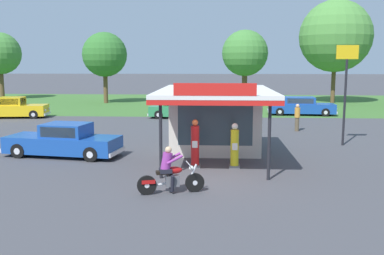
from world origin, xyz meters
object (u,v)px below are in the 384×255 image
(parked_car_back_row_far_left, at_px, (14,109))
(roadside_pole_sign, at_px, (346,78))
(bystander_leaning_by_kiosk, at_px, (297,117))
(motorcycle_with_rider, at_px, (170,174))
(parked_car_second_row_spare, at_px, (301,107))
(gas_pump_offside, at_px, (235,148))
(gas_pump_nearside, at_px, (195,145))
(parked_car_back_row_right, at_px, (181,109))
(featured_classic_sedan, at_px, (64,141))

(parked_car_back_row_far_left, relative_size, roadside_pole_sign, 1.01)
(parked_car_back_row_far_left, xyz_separation_m, bystander_leaning_by_kiosk, (20.87, -5.52, 0.19))
(bystander_leaning_by_kiosk, bearing_deg, motorcycle_with_rider, -115.92)
(bystander_leaning_by_kiosk, distance_m, roadside_pole_sign, 5.51)
(bystander_leaning_by_kiosk, bearing_deg, parked_car_second_row_spare, 77.81)
(motorcycle_with_rider, bearing_deg, bystander_leaning_by_kiosk, 64.08)
(parked_car_back_row_far_left, bearing_deg, motorcycle_with_rider, -52.98)
(gas_pump_offside, xyz_separation_m, roadside_pole_sign, (5.83, 5.19, 2.65))
(gas_pump_nearside, distance_m, parked_car_back_row_right, 16.00)
(featured_classic_sedan, bearing_deg, bystander_leaning_by_kiosk, 33.62)
(gas_pump_offside, relative_size, parked_car_back_row_right, 0.34)
(gas_pump_nearside, height_order, parked_car_back_row_right, gas_pump_nearside)
(parked_car_back_row_right, xyz_separation_m, parked_car_back_row_far_left, (-13.08, -0.56, 0.05))
(gas_pump_nearside, distance_m, gas_pump_offside, 1.62)
(parked_car_back_row_far_left, height_order, roadside_pole_sign, roadside_pole_sign)
(parked_car_back_row_far_left, relative_size, bystander_leaning_by_kiosk, 3.02)
(parked_car_back_row_right, bearing_deg, featured_classic_sedan, -106.84)
(gas_pump_offside, distance_m, bystander_leaning_by_kiosk, 10.71)
(motorcycle_with_rider, xyz_separation_m, bystander_leaning_by_kiosk, (6.55, 13.48, 0.26))
(motorcycle_with_rider, relative_size, featured_classic_sedan, 0.39)
(featured_classic_sedan, height_order, bystander_leaning_by_kiosk, bystander_leaning_by_kiosk)
(gas_pump_offside, bearing_deg, parked_car_back_row_far_left, 137.24)
(gas_pump_nearside, height_order, featured_classic_sedan, gas_pump_nearside)
(gas_pump_offside, relative_size, bystander_leaning_by_kiosk, 1.07)
(featured_classic_sedan, relative_size, parked_car_second_row_spare, 1.00)
(bystander_leaning_by_kiosk, bearing_deg, parked_car_back_row_far_left, 165.19)
(parked_car_second_row_spare, height_order, parked_car_back_row_far_left, parked_car_back_row_far_left)
(gas_pump_nearside, bearing_deg, parked_car_back_row_right, 96.77)
(gas_pump_nearside, xyz_separation_m, gas_pump_offside, (1.62, -0.00, -0.07))
(parked_car_back_row_right, distance_m, roadside_pole_sign, 14.48)
(gas_pump_nearside, distance_m, parked_car_back_row_far_left, 21.42)
(motorcycle_with_rider, height_order, parked_car_second_row_spare, motorcycle_with_rider)
(gas_pump_offside, distance_m, featured_classic_sedan, 7.98)
(gas_pump_offside, bearing_deg, gas_pump_nearside, 180.00)
(gas_pump_offside, height_order, parked_car_back_row_far_left, gas_pump_offside)
(parked_car_second_row_spare, xyz_separation_m, roadside_pole_sign, (-0.33, -13.25, 2.80))
(featured_classic_sedan, bearing_deg, parked_car_second_row_spare, 50.08)
(gas_pump_nearside, xyz_separation_m, featured_classic_sedan, (-6.16, 1.79, -0.23))
(motorcycle_with_rider, xyz_separation_m, parked_car_back_row_far_left, (-14.32, 19.00, 0.06))
(motorcycle_with_rider, height_order, parked_car_back_row_right, motorcycle_with_rider)
(motorcycle_with_rider, height_order, bystander_leaning_by_kiosk, bystander_leaning_by_kiosk)
(motorcycle_with_rider, distance_m, parked_car_back_row_right, 19.59)
(bystander_leaning_by_kiosk, bearing_deg, roadside_pole_sign, -71.62)
(parked_car_second_row_spare, xyz_separation_m, bystander_leaning_by_kiosk, (-1.86, -8.62, 0.22))
(featured_classic_sedan, xyz_separation_m, bystander_leaning_by_kiosk, (12.07, 8.03, 0.23))
(motorcycle_with_rider, distance_m, parked_car_second_row_spare, 23.65)
(gas_pump_nearside, relative_size, bystander_leaning_by_kiosk, 1.15)
(bystander_leaning_by_kiosk, bearing_deg, gas_pump_nearside, -121.07)
(gas_pump_offside, height_order, parked_car_back_row_right, gas_pump_offside)
(gas_pump_nearside, distance_m, parked_car_second_row_spare, 20.01)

